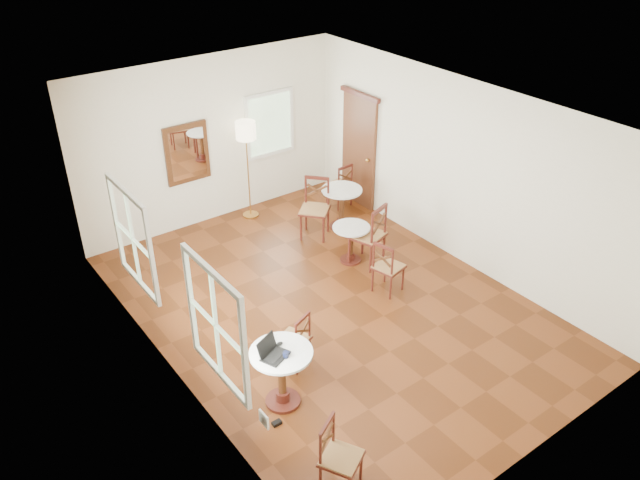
# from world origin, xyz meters

# --- Properties ---
(ground) EXTENTS (7.00, 7.00, 0.00)m
(ground) POSITION_xyz_m (0.00, 0.00, 0.00)
(ground) COLOR #5F2B10
(ground) RESTS_ON ground
(room_shell) EXTENTS (5.02, 7.02, 3.01)m
(room_shell) POSITION_xyz_m (-0.06, 0.27, 1.89)
(room_shell) COLOR white
(room_shell) RESTS_ON ground
(cafe_table_near) EXTENTS (0.75, 0.75, 0.80)m
(cafe_table_near) POSITION_xyz_m (-1.68, -1.20, 0.49)
(cafe_table_near) COLOR #4F1C13
(cafe_table_near) RESTS_ON ground
(cafe_table_mid) EXTENTS (0.61, 0.61, 0.65)m
(cafe_table_mid) POSITION_xyz_m (1.01, 0.81, 0.40)
(cafe_table_mid) COLOR #4F1C13
(cafe_table_mid) RESTS_ON ground
(cafe_table_back) EXTENTS (0.72, 0.72, 0.76)m
(cafe_table_back) POSITION_xyz_m (1.59, 1.80, 0.47)
(cafe_table_back) COLOR #4F1C13
(cafe_table_back) RESTS_ON ground
(chair_near_a) EXTENTS (0.49, 0.49, 0.82)m
(chair_near_a) POSITION_xyz_m (-1.17, -0.72, 0.41)
(chair_near_a) COLOR #4F1C13
(chair_near_a) RESTS_ON ground
(chair_near_b) EXTENTS (0.54, 0.54, 0.86)m
(chair_near_b) POSITION_xyz_m (-1.87, -2.56, 0.43)
(chair_near_b) COLOR #4F1C13
(chair_near_b) RESTS_ON ground
(chair_mid_a) EXTENTS (0.63, 0.63, 1.08)m
(chair_mid_a) POSITION_xyz_m (1.19, 0.58, 0.54)
(chair_mid_a) COLOR #4F1C13
(chair_mid_a) RESTS_ON ground
(chair_mid_b) EXTENTS (0.49, 0.49, 0.88)m
(chair_mid_b) POSITION_xyz_m (0.91, -0.19, 0.44)
(chair_mid_b) COLOR #4F1C13
(chair_mid_b) RESTS_ON ground
(chair_back_a) EXTENTS (0.43, 0.43, 0.87)m
(chair_back_a) POSITION_xyz_m (2.10, 2.49, 0.43)
(chair_back_a) COLOR #4F1C13
(chair_back_a) RESTS_ON ground
(chair_back_b) EXTENTS (0.69, 0.69, 1.06)m
(chair_back_b) POSITION_xyz_m (1.04, 1.85, 0.53)
(chair_back_b) COLOR #4F1C13
(chair_back_b) RESTS_ON ground
(floor_lamp) EXTENTS (0.36, 0.36, 1.84)m
(floor_lamp) POSITION_xyz_m (0.50, 3.15, 1.56)
(floor_lamp) COLOR #BF8C3F
(floor_lamp) RESTS_ON ground
(laptop) EXTENTS (0.39, 0.36, 0.23)m
(laptop) POSITION_xyz_m (-1.80, -1.19, 0.85)
(laptop) COLOR black
(laptop) RESTS_ON cafe_table_near
(mouse) EXTENTS (0.09, 0.06, 0.03)m
(mouse) POSITION_xyz_m (-1.62, -1.09, 0.81)
(mouse) COLOR black
(mouse) RESTS_ON cafe_table_near
(navy_mug) EXTENTS (0.10, 0.07, 0.08)m
(navy_mug) POSITION_xyz_m (-1.68, -1.31, 0.83)
(navy_mug) COLOR black
(navy_mug) RESTS_ON cafe_table_near
(water_glass) EXTENTS (0.05, 0.05, 0.09)m
(water_glass) POSITION_xyz_m (-1.63, -1.00, 0.84)
(water_glass) COLOR white
(water_glass) RESTS_ON cafe_table_near
(power_adapter) EXTENTS (0.11, 0.07, 0.05)m
(power_adapter) POSITION_xyz_m (-1.94, -1.46, 0.02)
(power_adapter) COLOR black
(power_adapter) RESTS_ON ground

